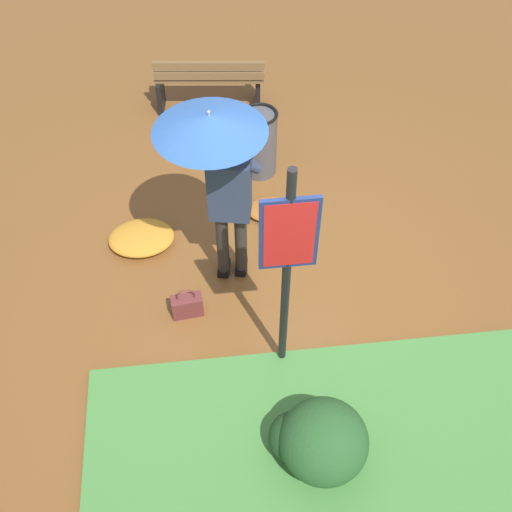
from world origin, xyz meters
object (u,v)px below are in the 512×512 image
object	(u,v)px
park_bench	(209,81)
handbag	(187,305)
info_sign_post	(288,256)
trash_bin	(259,142)
person_with_umbrella	(219,158)

from	to	relation	value
park_bench	handbag	bearing A→B (deg)	82.54
info_sign_post	park_bench	distance (m)	4.15
handbag	park_bench	world-z (taller)	park_bench
info_sign_post	trash_bin	xyz separation A→B (m)	(-0.10, -2.65, -1.03)
handbag	trash_bin	distance (m)	2.26
person_with_umbrella	park_bench	xyz separation A→B (m)	(-0.04, -2.92, -1.15)
person_with_umbrella	park_bench	size ratio (longest dim) A/B	1.46
person_with_umbrella	trash_bin	distance (m)	2.01
park_bench	trash_bin	bearing A→B (deg)	110.33
person_with_umbrella	trash_bin	bearing A→B (deg)	-108.82
person_with_umbrella	info_sign_post	size ratio (longest dim) A/B	0.89
handbag	trash_bin	size ratio (longest dim) A/B	0.44
person_with_umbrella	park_bench	world-z (taller)	person_with_umbrella
person_with_umbrella	handbag	size ratio (longest dim) A/B	5.53
park_bench	info_sign_post	bearing A→B (deg)	95.68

